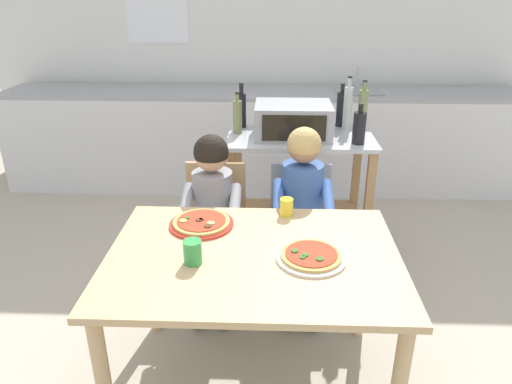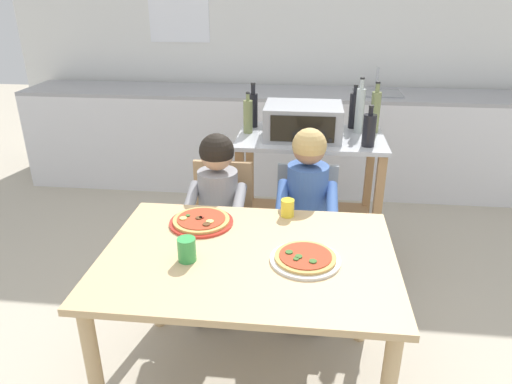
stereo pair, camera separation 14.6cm
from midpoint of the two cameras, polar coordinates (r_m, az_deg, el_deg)
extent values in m
plane|color=#B7AD99|center=(3.33, 2.85, -8.05)|extent=(11.28, 11.28, 0.00)
cube|color=white|center=(4.59, 4.70, 18.70)|extent=(5.16, 0.12, 2.70)
cube|color=silver|center=(4.37, 4.10, 6.09)|extent=(4.64, 0.60, 0.85)
cube|color=#9E9EA3|center=(4.26, 4.28, 11.77)|extent=(4.64, 0.60, 0.03)
cube|color=gray|center=(4.31, 15.37, 11.31)|extent=(0.40, 0.33, 0.02)
cylinder|color=#B7BABF|center=(4.40, 15.30, 12.94)|extent=(0.02, 0.02, 0.20)
cube|color=#B7BABF|center=(3.00, 7.98, 6.46)|extent=(0.91, 0.57, 0.02)
cube|color=#AD7F51|center=(3.21, 7.42, -3.18)|extent=(0.83, 0.52, 0.02)
cube|color=#AD7F51|center=(2.95, -0.47, -2.86)|extent=(0.05, 0.05, 0.86)
cube|color=#AD7F51|center=(2.98, 15.56, -3.54)|extent=(0.05, 0.05, 0.86)
cube|color=#AD7F51|center=(3.39, 0.49, 0.82)|extent=(0.05, 0.05, 0.86)
cube|color=#AD7F51|center=(3.41, 14.43, 0.19)|extent=(0.05, 0.05, 0.86)
cube|color=#999BA0|center=(2.94, 7.11, 8.46)|extent=(0.46, 0.35, 0.20)
cube|color=black|center=(2.77, 7.13, 7.50)|extent=(0.37, 0.01, 0.15)
cylinder|color=black|center=(2.79, 10.41, 6.12)|extent=(0.02, 0.01, 0.02)
cylinder|color=olive|center=(3.12, 15.45, 9.20)|extent=(0.06, 0.06, 0.26)
cylinder|color=olive|center=(3.08, 15.77, 11.96)|extent=(0.03, 0.03, 0.05)
cylinder|color=black|center=(3.08, 15.84, 12.55)|extent=(0.03, 0.03, 0.01)
cylinder|color=black|center=(2.84, 14.89, 7.14)|extent=(0.08, 0.08, 0.19)
cylinder|color=black|center=(2.81, 15.14, 9.37)|extent=(0.03, 0.03, 0.04)
cylinder|color=black|center=(2.80, 15.19, 9.90)|extent=(0.03, 0.03, 0.01)
cylinder|color=black|center=(3.18, 13.00, 9.48)|extent=(0.06, 0.06, 0.23)
cylinder|color=black|center=(3.15, 13.23, 11.85)|extent=(0.02, 0.02, 0.04)
cylinder|color=black|center=(3.15, 13.28, 12.36)|extent=(0.03, 0.03, 0.01)
cylinder|color=#ADB7B2|center=(3.08, 13.70, 9.43)|extent=(0.06, 0.06, 0.28)
cylinder|color=#ADB7B2|center=(3.05, 14.01, 12.47)|extent=(0.02, 0.02, 0.06)
cylinder|color=black|center=(3.04, 14.08, 13.13)|extent=(0.03, 0.03, 0.01)
cylinder|color=olive|center=(3.00, 0.43, 9.01)|extent=(0.06, 0.06, 0.21)
cylinder|color=olive|center=(2.97, 0.44, 11.32)|extent=(0.02, 0.02, 0.04)
cylinder|color=black|center=(2.97, 0.44, 11.82)|extent=(0.02, 0.02, 0.01)
cylinder|color=black|center=(3.13, 1.01, 9.76)|extent=(0.06, 0.06, 0.22)
cylinder|color=black|center=(3.10, 1.02, 12.26)|extent=(0.03, 0.03, 0.06)
cylinder|color=black|center=(3.09, 1.03, 12.89)|extent=(0.03, 0.03, 0.01)
cube|color=tan|center=(2.00, 1.15, -7.84)|extent=(1.22, 0.88, 0.03)
cylinder|color=tan|center=(2.05, -16.65, -20.86)|extent=(0.06, 0.06, 0.69)
cylinder|color=tan|center=(2.60, -10.45, -9.41)|extent=(0.06, 0.06, 0.69)
cylinder|color=tan|center=(2.54, 14.60, -10.77)|extent=(0.06, 0.06, 0.69)
cube|color=tan|center=(2.73, -2.89, -4.99)|extent=(0.36, 0.36, 0.04)
cube|color=tan|center=(2.79, -2.46, 0.01)|extent=(0.34, 0.03, 0.38)
cylinder|color=tan|center=(2.70, -0.10, -10.78)|extent=(0.03, 0.03, 0.42)
cylinder|color=tan|center=(2.75, -6.43, -10.33)|extent=(0.03, 0.03, 0.42)
cylinder|color=tan|center=(2.95, 0.56, -7.49)|extent=(0.03, 0.03, 0.42)
cylinder|color=tan|center=(2.99, -5.21, -7.14)|extent=(0.03, 0.03, 0.42)
cube|color=gray|center=(2.71, 7.46, -5.50)|extent=(0.36, 0.36, 0.04)
cube|color=gray|center=(2.76, 7.64, -0.44)|extent=(0.34, 0.03, 0.38)
cylinder|color=gray|center=(2.70, 10.48, -11.25)|extent=(0.03, 0.03, 0.42)
cylinder|color=gray|center=(2.69, 3.99, -11.00)|extent=(0.03, 0.03, 0.42)
cylinder|color=gray|center=(2.95, 10.14, -7.91)|extent=(0.03, 0.03, 0.42)
cylinder|color=gray|center=(2.95, 4.26, -7.68)|extent=(0.03, 0.03, 0.42)
cube|color=#424C6B|center=(2.58, -1.85, -5.79)|extent=(0.10, 0.30, 0.10)
cylinder|color=#424C6B|center=(2.60, -2.19, -11.80)|extent=(0.08, 0.08, 0.44)
cube|color=#424C6B|center=(2.60, -4.92, -5.61)|extent=(0.10, 0.30, 0.10)
cylinder|color=#424C6B|center=(2.63, -5.27, -11.56)|extent=(0.08, 0.08, 0.44)
cylinder|color=gray|center=(2.52, -0.43, -1.35)|extent=(0.06, 0.26, 0.15)
cylinder|color=gray|center=(2.56, -6.23, -1.07)|extent=(0.06, 0.26, 0.15)
cylinder|color=gray|center=(2.64, -2.98, -0.97)|extent=(0.22, 0.22, 0.34)
sphere|color=tan|center=(2.54, -3.11, 4.59)|extent=(0.18, 0.18, 0.18)
sphere|color=black|center=(2.53, -3.12, 4.94)|extent=(0.19, 0.19, 0.19)
cube|color=#424C6B|center=(2.57, 9.10, -6.30)|extent=(0.10, 0.30, 0.10)
cylinder|color=#424C6B|center=(2.59, 8.86, -12.35)|extent=(0.08, 0.08, 0.44)
cube|color=#424C6B|center=(2.56, 5.96, -6.18)|extent=(0.10, 0.30, 0.10)
cylinder|color=#424C6B|center=(2.58, 5.69, -12.23)|extent=(0.08, 0.08, 0.44)
cylinder|color=#3D60A8|center=(2.50, 10.79, -1.19)|extent=(0.06, 0.26, 0.15)
cylinder|color=#3D60A8|center=(2.49, 4.83, -0.92)|extent=(0.06, 0.26, 0.15)
cylinder|color=#3D60A8|center=(2.60, 7.73, -0.92)|extent=(0.22, 0.22, 0.40)
sphere|color=#A37556|center=(2.49, 8.10, 5.22)|extent=(0.17, 0.17, 0.17)
sphere|color=tan|center=(2.49, 8.12, 5.56)|extent=(0.18, 0.18, 0.18)
cylinder|color=red|center=(2.23, -4.72, -3.69)|extent=(0.30, 0.30, 0.01)
cylinder|color=tan|center=(2.23, -4.73, -3.42)|extent=(0.27, 0.27, 0.01)
cylinder|color=#B23D23|center=(2.22, -4.74, -3.24)|extent=(0.23, 0.23, 0.00)
cylinder|color=#386628|center=(2.25, -6.36, -2.87)|extent=(0.02, 0.02, 0.01)
cylinder|color=maroon|center=(2.22, -4.70, -3.10)|extent=(0.02, 0.02, 0.01)
cylinder|color=#563319|center=(2.16, -4.06, -3.92)|extent=(0.04, 0.04, 0.01)
cylinder|color=#563319|center=(2.22, -5.02, -3.15)|extent=(0.03, 0.03, 0.01)
cylinder|color=#DBC666|center=(2.22, -6.89, -3.19)|extent=(0.03, 0.03, 0.01)
cylinder|color=#DBC666|center=(2.18, -3.66, -3.59)|extent=(0.04, 0.04, 0.01)
cylinder|color=white|center=(1.96, 8.09, -8.12)|extent=(0.29, 0.29, 0.01)
cylinder|color=tan|center=(1.95, 8.11, -7.82)|extent=(0.25, 0.25, 0.01)
cylinder|color=#B23D23|center=(1.95, 8.12, -7.62)|extent=(0.21, 0.21, 0.00)
cylinder|color=#386628|center=(1.91, 7.04, -8.04)|extent=(0.02, 0.02, 0.01)
cylinder|color=#386628|center=(1.95, 6.15, -7.24)|extent=(0.03, 0.03, 0.01)
cylinder|color=#386628|center=(1.91, 9.07, -8.28)|extent=(0.03, 0.03, 0.01)
cylinder|color=#386628|center=(1.93, 7.32, -7.75)|extent=(0.03, 0.03, 0.01)
cylinder|color=yellow|center=(2.29, 5.63, -1.94)|extent=(0.06, 0.06, 0.09)
cylinder|color=green|center=(1.93, -6.18, -6.93)|extent=(0.08, 0.08, 0.10)
camera|label=1|loc=(0.07, -88.09, 0.84)|focal=33.27mm
camera|label=2|loc=(0.07, 91.91, -0.84)|focal=33.27mm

